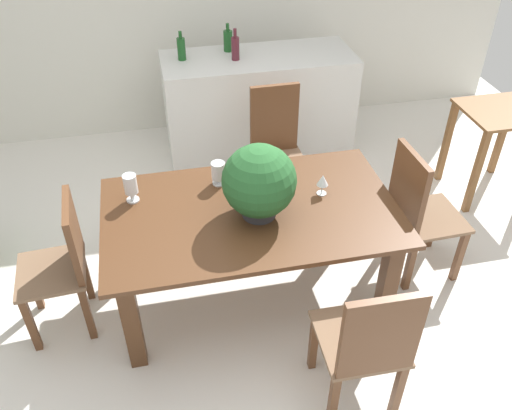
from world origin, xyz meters
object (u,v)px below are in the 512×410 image
at_px(crystal_vase_center_near, 131,186).
at_px(side_table, 496,132).
at_px(chair_near_right, 368,343).
at_px(wine_glass, 323,181).
at_px(kitchen_counter, 258,108).
at_px(chair_foot_end, 417,209).
at_px(crystal_vase_left, 218,172).
at_px(dining_table, 251,225).
at_px(flower_centerpiece, 259,182).
at_px(wine_bottle_tall, 181,48).
at_px(wine_bottle_green, 235,48).
at_px(chair_head_end, 64,261).
at_px(chair_far_right, 277,145).
at_px(wine_bottle_amber, 228,40).

height_order(crystal_vase_center_near, side_table, crystal_vase_center_near).
relative_size(chair_near_right, wine_glass, 6.92).
distance_m(kitchen_counter, side_table, 2.05).
height_order(chair_foot_end, crystal_vase_left, chair_foot_end).
bearing_deg(dining_table, flower_centerpiece, -54.54).
bearing_deg(kitchen_counter, wine_bottle_tall, 174.30).
height_order(flower_centerpiece, wine_bottle_green, wine_bottle_green).
distance_m(chair_foot_end, wine_bottle_green, 2.05).
relative_size(chair_head_end, chair_near_right, 0.95).
distance_m(chair_head_end, wine_bottle_green, 2.30).
bearing_deg(dining_table, kitchen_counter, 76.14).
bearing_deg(dining_table, chair_far_right, 67.20).
bearing_deg(chair_near_right, chair_far_right, -88.81).
relative_size(chair_near_right, wine_bottle_amber, 4.11).
bearing_deg(crystal_vase_left, dining_table, -65.07).
relative_size(flower_centerpiece, side_table, 0.60).
distance_m(flower_centerpiece, kitchen_counter, 1.94).
xyz_separation_m(dining_table, kitchen_counter, (0.44, 1.77, -0.12)).
bearing_deg(wine_glass, flower_centerpiece, -163.88).
distance_m(crystal_vase_left, crystal_vase_center_near, 0.57).
bearing_deg(crystal_vase_left, chair_near_right, -66.76).
relative_size(chair_near_right, side_table, 1.27).
bearing_deg(wine_bottle_tall, wine_bottle_amber, 14.71).
relative_size(dining_table, wine_bottle_green, 6.89).
bearing_deg(kitchen_counter, flower_centerpiece, -102.26).
relative_size(kitchen_counter, wine_bottle_tall, 6.85).
xyz_separation_m(crystal_vase_left, crystal_vase_center_near, (-0.56, -0.07, 0.02)).
height_order(dining_table, wine_bottle_amber, wine_bottle_amber).
bearing_deg(flower_centerpiece, wine_bottle_green, 83.95).
bearing_deg(chair_far_right, chair_head_end, -149.07).
relative_size(chair_foot_end, side_table, 1.28).
bearing_deg(chair_foot_end, wine_bottle_amber, 24.17).
relative_size(chair_head_end, chair_foot_end, 0.94).
bearing_deg(crystal_vase_left, crystal_vase_center_near, -172.90).
bearing_deg(chair_foot_end, side_table, -55.75).
xyz_separation_m(chair_far_right, wine_bottle_amber, (-0.21, 0.97, 0.52)).
height_order(chair_near_right, wine_glass, chair_near_right).
height_order(wine_bottle_tall, wine_bottle_green, wine_bottle_green).
bearing_deg(chair_head_end, kitchen_counter, 134.13).
height_order(chair_head_end, wine_bottle_green, wine_bottle_green).
bearing_deg(crystal_vase_center_near, chair_head_end, -151.42).
relative_size(chair_head_end, wine_bottle_tall, 3.86).
xyz_separation_m(wine_glass, side_table, (1.74, 0.70, -0.25)).
distance_m(flower_centerpiece, wine_bottle_tall, 1.92).
distance_m(chair_head_end, wine_bottle_tall, 2.14).
height_order(wine_glass, side_table, wine_glass).
distance_m(crystal_vase_center_near, wine_bottle_amber, 1.94).
height_order(flower_centerpiece, wine_bottle_amber, wine_bottle_amber).
height_order(chair_foot_end, side_table, chair_foot_end).
distance_m(dining_table, wine_bottle_amber, 2.02).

